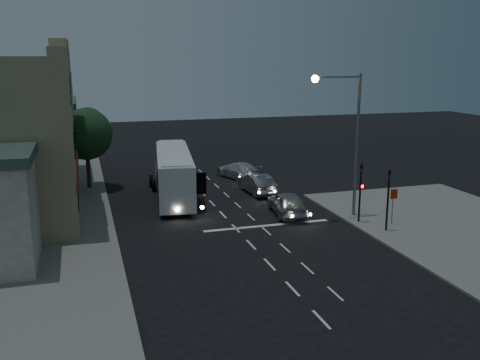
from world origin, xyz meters
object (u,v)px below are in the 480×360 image
object	(u,v)px
car_sedan_a	(257,184)
streetlight	(348,129)
car_sedan_b	(238,170)
traffic_signal_main	(361,186)
regulatory_sign	(393,201)
street_tree	(86,132)
traffic_signal_side	(388,192)
tour_bus	(174,173)
car_suv	(287,203)

from	to	relation	value
car_sedan_a	streetlight	world-z (taller)	streetlight
car_sedan_b	traffic_signal_main	distance (m)	15.02
regulatory_sign	street_tree	bearing A→B (deg)	138.92
car_sedan_b	traffic_signal_main	world-z (taller)	traffic_signal_main
car_sedan_a	traffic_signal_side	xyz separation A→B (m)	(4.35, -11.07, 1.68)
traffic_signal_main	regulatory_sign	xyz separation A→B (m)	(1.70, -1.01, -0.82)
car_sedan_a	streetlight	xyz separation A→B (m)	(3.39, -7.67, 4.99)
tour_bus	regulatory_sign	bearing A→B (deg)	-34.98
traffic_signal_main	traffic_signal_side	xyz separation A→B (m)	(0.70, -1.98, 0.00)
tour_bus	traffic_signal_side	size ratio (longest dim) A/B	2.81
streetlight	street_tree	xyz separation A→B (m)	(-15.55, 12.82, -1.23)
tour_bus	streetlight	bearing A→B (deg)	-32.82
traffic_signal_side	traffic_signal_main	bearing A→B (deg)	109.49
traffic_signal_main	street_tree	world-z (taller)	street_tree
regulatory_sign	tour_bus	bearing A→B (deg)	137.49
streetlight	car_suv	bearing A→B (deg)	154.30
car_sedan_b	streetlight	distance (m)	14.39
car_suv	traffic_signal_side	distance (m)	6.78
car_suv	regulatory_sign	world-z (taller)	regulatory_sign
regulatory_sign	streetlight	distance (m)	5.18
tour_bus	streetlight	world-z (taller)	streetlight
tour_bus	car_suv	world-z (taller)	tour_bus
streetlight	street_tree	size ratio (longest dim) A/B	1.45
traffic_signal_main	car_sedan_a	bearing A→B (deg)	111.88
car_suv	traffic_signal_side	bearing A→B (deg)	137.27
car_sedan_a	car_suv	bearing A→B (deg)	86.66
car_sedan_b	traffic_signal_side	world-z (taller)	traffic_signal_side
tour_bus	traffic_signal_side	world-z (taller)	traffic_signal_side
car_suv	streetlight	size ratio (longest dim) A/B	0.51
traffic_signal_main	traffic_signal_side	size ratio (longest dim) A/B	1.00
car_sedan_a	car_sedan_b	xyz separation A→B (m)	(0.12, 5.40, -0.05)
car_sedan_a	traffic_signal_side	distance (m)	12.01
car_sedan_b	traffic_signal_side	bearing A→B (deg)	85.59
car_sedan_a	traffic_signal_main	size ratio (longest dim) A/B	1.10
car_suv	car_sedan_a	world-z (taller)	car_suv
traffic_signal_side	tour_bus	bearing A→B (deg)	132.41
street_tree	car_sedan_a	bearing A→B (deg)	-22.99
car_sedan_a	street_tree	world-z (taller)	street_tree
traffic_signal_side	street_tree	world-z (taller)	street_tree
traffic_signal_side	street_tree	distance (m)	23.24
car_suv	regulatory_sign	xyz separation A→B (m)	(5.28, -4.04, 0.82)
traffic_signal_side	streetlight	distance (m)	4.84
regulatory_sign	street_tree	world-z (taller)	street_tree
traffic_signal_side	streetlight	size ratio (longest dim) A/B	0.46
traffic_signal_main	street_tree	distance (m)	21.38
car_sedan_a	street_tree	xyz separation A→B (m)	(-12.16, 5.16, 3.76)
car_sedan_a	street_tree	bearing A→B (deg)	-26.99
car_suv	traffic_signal_main	xyz separation A→B (m)	(3.58, -3.02, 1.64)
car_sedan_a	traffic_signal_side	world-z (taller)	traffic_signal_side
traffic_signal_side	streetlight	xyz separation A→B (m)	(-0.96, 3.40, 3.31)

